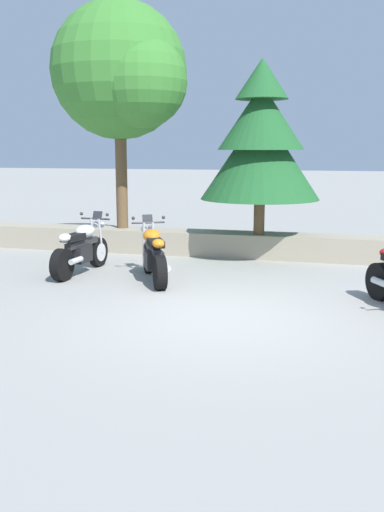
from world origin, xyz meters
name	(u,v)px	position (x,y,z in m)	size (l,w,h in m)	color
ground_plane	(220,315)	(0.00, 0.00, 0.00)	(120.00, 120.00, 0.00)	gray
stone_wall	(262,245)	(0.00, 4.80, 0.28)	(36.00, 0.80, 0.55)	gray
motorcycle_white_near_left	(82,249)	(-3.29, 2.20, 0.49)	(0.67, 2.07, 1.18)	black
motorcycle_orange_centre	(153,255)	(-1.69, 1.94, 0.49)	(1.14, 1.91, 1.18)	black
leafy_tree_far_left	(124,73)	(-3.31, 4.81, 4.20)	(3.35, 3.19, 5.32)	brown
pine_tree_mid_left	(261,141)	(-0.05, 4.65, 2.64)	(2.66, 2.66, 3.85)	brown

